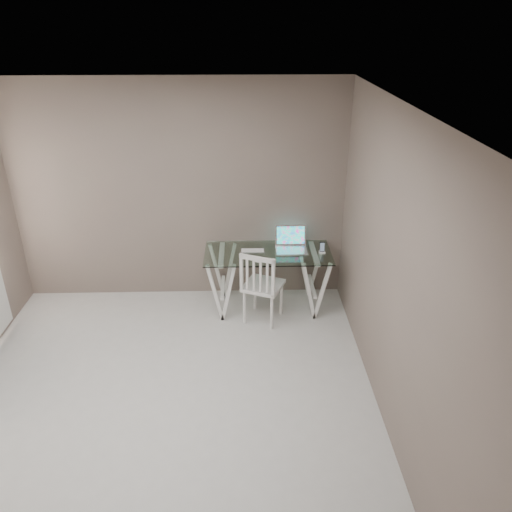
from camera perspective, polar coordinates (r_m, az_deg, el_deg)
The scene contains 7 objects.
room at distance 3.93m, azimuth -13.54°, elevation 1.37°, with size 4.50×4.52×2.71m.
desk at distance 6.08m, azimuth 1.33°, elevation -2.69°, with size 1.50×0.70×0.75m.
chair at distance 5.72m, azimuth 0.57°, elevation -3.25°, with size 0.55×0.55×0.92m.
laptop at distance 6.00m, azimuth 4.04°, elevation 1.39°, with size 0.37×0.33×0.26m.
keyboard at distance 5.95m, azimuth -0.39°, elevation 0.61°, with size 0.29×0.12×0.01m, color silver.
mouse at distance 5.67m, azimuth 0.42°, elevation -0.58°, with size 0.11×0.06×0.03m, color white.
phone_dock at distance 5.94m, azimuth 7.56°, elevation 0.69°, with size 0.07×0.07×0.13m.
Camera 1 is at (0.76, -3.47, 3.31)m, focal length 35.00 mm.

